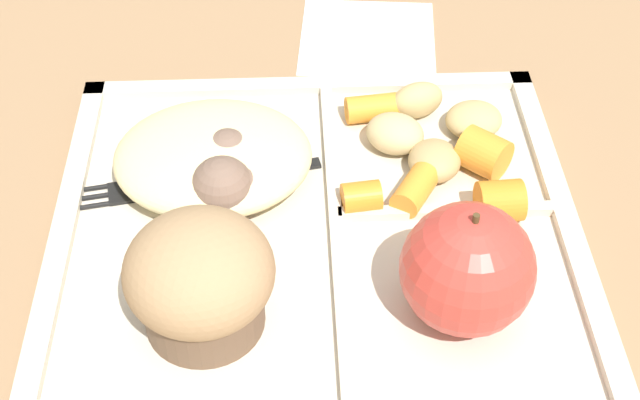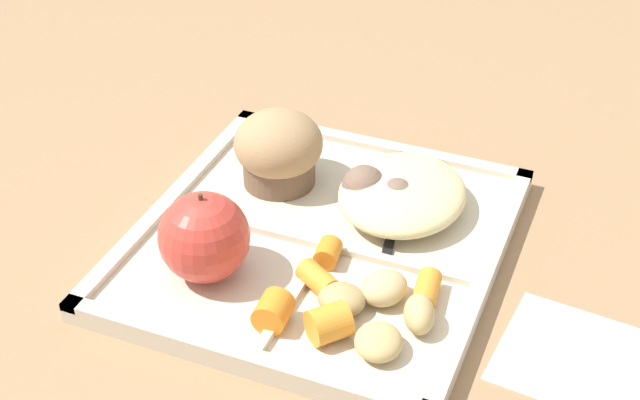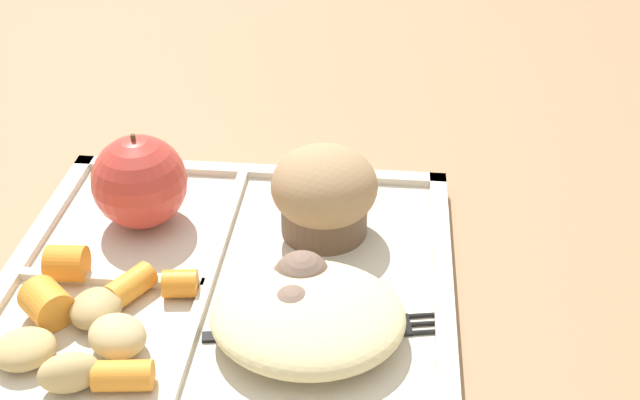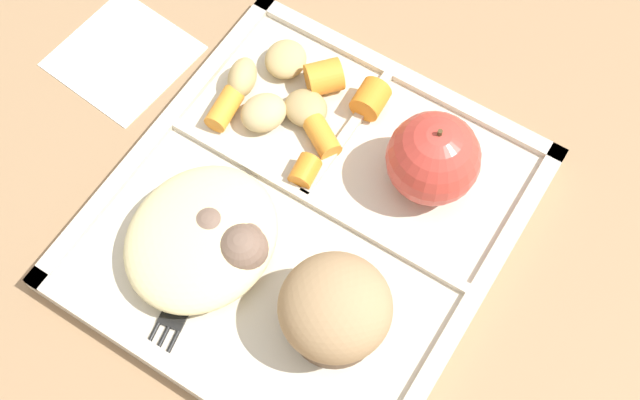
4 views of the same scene
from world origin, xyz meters
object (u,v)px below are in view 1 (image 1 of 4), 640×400
at_px(bran_muffin, 200,280).
at_px(plastic_fork, 178,184).
at_px(green_apple, 467,269).
at_px(lunch_tray, 317,238).

relative_size(bran_muffin, plastic_fork, 0.49).
bearing_deg(green_apple, plastic_fork, -33.70).
height_order(lunch_tray, green_apple, green_apple).
bearing_deg(lunch_tray, bran_muffin, 45.54).
bearing_deg(green_apple, lunch_tray, -40.25).
xyz_separation_m(green_apple, bran_muffin, (0.14, 0.00, -0.00)).
distance_m(lunch_tray, bran_muffin, 0.10).
relative_size(lunch_tray, bran_muffin, 3.98).
distance_m(green_apple, bran_muffin, 0.14).
xyz_separation_m(lunch_tray, plastic_fork, (0.09, -0.04, 0.01)).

